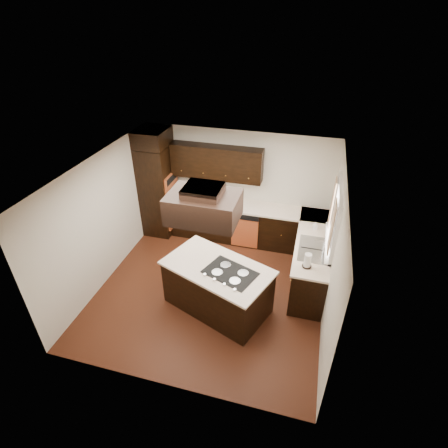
{
  "coord_description": "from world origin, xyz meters",
  "views": [
    {
      "loc": [
        1.57,
        -4.8,
        4.74
      ],
      "look_at": [
        0.1,
        0.6,
        1.15
      ],
      "focal_mm": 28.0,
      "sensor_mm": 36.0,
      "label": 1
    }
  ],
  "objects": [
    {
      "name": "floor",
      "position": [
        0.0,
        0.0,
        -0.01
      ],
      "size": [
        4.2,
        4.2,
        0.02
      ],
      "primitive_type": "cube",
      "color": "#612C17",
      "rests_on": "ground"
    },
    {
      "name": "ceiling",
      "position": [
        0.0,
        0.0,
        2.51
      ],
      "size": [
        4.2,
        4.2,
        0.02
      ],
      "primitive_type": "cube",
      "color": "silver",
      "rests_on": "ground"
    },
    {
      "name": "wall_back",
      "position": [
        0.0,
        2.11,
        1.25
      ],
      "size": [
        4.2,
        0.02,
        2.5
      ],
      "primitive_type": "cube",
      "color": "beige",
      "rests_on": "ground"
    },
    {
      "name": "wall_front",
      "position": [
        0.0,
        -2.11,
        1.25
      ],
      "size": [
        4.2,
        0.02,
        2.5
      ],
      "primitive_type": "cube",
      "color": "beige",
      "rests_on": "ground"
    },
    {
      "name": "wall_left",
      "position": [
        -2.11,
        0.0,
        1.25
      ],
      "size": [
        0.02,
        4.2,
        2.5
      ],
      "primitive_type": "cube",
      "color": "beige",
      "rests_on": "ground"
    },
    {
      "name": "wall_right",
      "position": [
        2.11,
        0.0,
        1.25
      ],
      "size": [
        0.02,
        4.2,
        2.5
      ],
      "primitive_type": "cube",
      "color": "beige",
      "rests_on": "ground"
    },
    {
      "name": "oven_column",
      "position": [
        -1.78,
        1.71,
        1.06
      ],
      "size": [
        0.65,
        0.75,
        2.12
      ],
      "primitive_type": "cube",
      "color": "black",
      "rests_on": "floor"
    },
    {
      "name": "wall_oven_face",
      "position": [
        -1.43,
        1.71,
        1.12
      ],
      "size": [
        0.05,
        0.62,
        0.78
      ],
      "primitive_type": "cube",
      "color": "#D65E2E",
      "rests_on": "oven_column"
    },
    {
      "name": "base_cabinets_back",
      "position": [
        0.03,
        1.8,
        0.44
      ],
      "size": [
        2.93,
        0.6,
        0.88
      ],
      "primitive_type": "cube",
      "color": "black",
      "rests_on": "floor"
    },
    {
      "name": "base_cabinets_right",
      "position": [
        1.8,
        0.9,
        0.44
      ],
      "size": [
        0.6,
        2.4,
        0.88
      ],
      "primitive_type": "cube",
      "color": "black",
      "rests_on": "floor"
    },
    {
      "name": "countertop_back",
      "position": [
        0.03,
        1.79,
        0.9
      ],
      "size": [
        2.93,
        0.63,
        0.04
      ],
      "primitive_type": "cube",
      "color": "#FFE7CF",
      "rests_on": "base_cabinets_back"
    },
    {
      "name": "countertop_right",
      "position": [
        1.79,
        0.9,
        0.9
      ],
      "size": [
        0.63,
        2.4,
        0.04
      ],
      "primitive_type": "cube",
      "color": "#FFE7CF",
      "rests_on": "base_cabinets_right"
    },
    {
      "name": "upper_cabinets",
      "position": [
        -0.43,
        1.93,
        1.81
      ],
      "size": [
        2.0,
        0.34,
        0.72
      ],
      "primitive_type": "cube",
      "color": "black",
      "rests_on": "wall_back"
    },
    {
      "name": "dishwasher_front",
      "position": [
        0.33,
        1.5,
        0.4
      ],
      "size": [
        0.6,
        0.05,
        0.72
      ],
      "primitive_type": "cube",
      "color": "#D65E2E",
      "rests_on": "floor"
    },
    {
      "name": "window_frame",
      "position": [
        2.07,
        0.55,
        1.65
      ],
      "size": [
        0.06,
        1.32,
        1.12
      ],
      "primitive_type": "cube",
      "color": "white",
      "rests_on": "wall_right"
    },
    {
      "name": "window_pane",
      "position": [
        2.1,
        0.55,
        1.65
      ],
      "size": [
        0.0,
        1.2,
        1.0
      ],
      "primitive_type": "cube",
      "color": "white",
      "rests_on": "wall_right"
    },
    {
      "name": "curtain_left",
      "position": [
        2.01,
        0.13,
        1.7
      ],
      "size": [
        0.02,
        0.34,
        0.9
      ],
      "primitive_type": "cube",
      "color": "beige",
      "rests_on": "wall_right"
    },
    {
      "name": "curtain_right",
      "position": [
        2.01,
        0.97,
        1.7
      ],
      "size": [
        0.02,
        0.34,
        0.9
      ],
      "primitive_type": "cube",
      "color": "beige",
      "rests_on": "wall_right"
    },
    {
      "name": "sink_rim",
      "position": [
        1.8,
        0.55,
        0.92
      ],
      "size": [
        0.52,
        0.84,
        0.01
      ],
      "primitive_type": "cube",
      "color": "silver",
      "rests_on": "countertop_right"
    },
    {
      "name": "island",
      "position": [
        0.25,
        -0.39,
        0.44
      ],
      "size": [
        2.0,
        1.54,
        0.88
      ],
      "primitive_type": "cube",
      "rotation": [
        0.0,
        0.0,
        -0.37
      ],
      "color": "black",
      "rests_on": "floor"
    },
    {
      "name": "island_top",
      "position": [
        0.25,
        -0.39,
        0.9
      ],
      "size": [
        2.08,
        1.62,
        0.04
      ],
      "primitive_type": "cube",
      "rotation": [
        0.0,
        0.0,
        -0.37
      ],
      "color": "#FFE7CF",
      "rests_on": "island"
    },
    {
      "name": "cooktop",
      "position": [
        0.5,
        -0.49,
        0.93
      ],
      "size": [
        0.98,
        0.82,
        0.01
      ],
      "primitive_type": "cube",
      "rotation": [
        0.0,
        0.0,
        -0.37
      ],
      "color": "black",
      "rests_on": "island_top"
    },
    {
      "name": "range_hood",
      "position": [
        0.1,
        -0.55,
        2.16
      ],
      "size": [
        1.05,
        0.72,
        0.42
      ],
      "primitive_type": "cube",
      "color": "black",
      "rests_on": "ceiling"
    },
    {
      "name": "hood_duct",
      "position": [
        0.1,
        -0.55,
        2.44
      ],
      "size": [
        0.55,
        0.5,
        0.13
      ],
      "primitive_type": "cube",
      "color": "black",
      "rests_on": "ceiling"
    },
    {
      "name": "blender_base",
      "position": [
        -1.21,
        1.77,
        0.97
      ],
      "size": [
        0.15,
        0.15,
        0.1
      ],
      "primitive_type": "cylinder",
      "color": "silver",
      "rests_on": "countertop_back"
    },
    {
      "name": "blender_pitcher",
      "position": [
        -1.21,
        1.77,
        1.15
      ],
      "size": [
        0.13,
        0.13,
        0.26
      ],
      "primitive_type": "cone",
      "color": "silver",
      "rests_on": "blender_base"
    },
    {
      "name": "spice_rack",
      "position": [
        -0.8,
        1.75,
        1.09
      ],
      "size": [
        0.42,
        0.2,
        0.34
      ],
      "primitive_type": "cube",
      "rotation": [
        0.0,
        0.0,
        0.26
      ],
      "color": "black",
      "rests_on": "countertop_back"
    },
    {
      "name": "mixing_bowl",
      "position": [
        -1.22,
        1.76,
        0.95
      ],
      "size": [
        0.35,
        0.35,
        0.07
      ],
      "primitive_type": "imported",
      "rotation": [
        0.0,
        0.0,
        -0.3
      ],
      "color": "white",
      "rests_on": "countertop_back"
    },
    {
      "name": "soap_bottle",
      "position": [
        1.79,
        1.23,
        1.0
      ],
      "size": [
        0.1,
        0.1,
        0.16
      ],
      "primitive_type": "imported",
      "rotation": [
        0.0,
        0.0,
        0.43
      ],
      "color": "white",
      "rests_on": "countertop_right"
    },
    {
      "name": "paper_towel",
      "position": [
        1.72,
        0.01,
        1.05
      ],
      "size": [
        0.16,
        0.16,
        0.27
      ],
      "primitive_type": "cylinder",
      "rotation": [
        0.0,
        0.0,
        0.37
      ],
      "color": "white",
      "rests_on": "countertop_right"
    }
  ]
}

